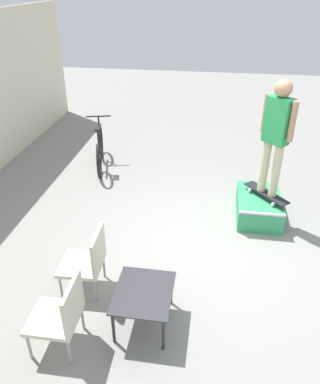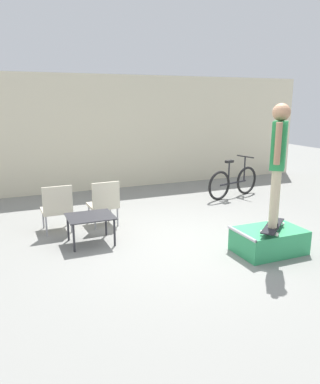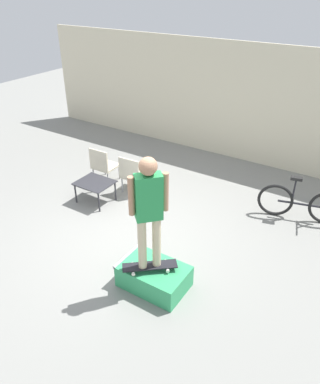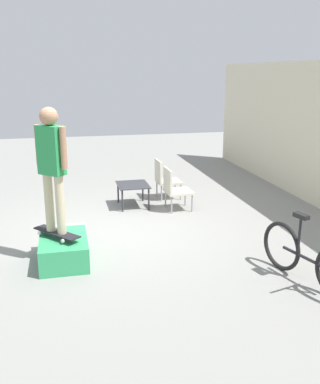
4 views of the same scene
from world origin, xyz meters
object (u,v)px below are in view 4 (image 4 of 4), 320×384
patio_chair_right (174,188)px  bicycle (308,257)px  skateboard_on_ramp (57,233)px  skate_ramp_box (64,250)px  person_skater (52,160)px  patio_chair_left (164,178)px  coffee_table (133,187)px

patio_chair_right → bicycle: bearing=-167.6°
skateboard_on_ramp → bicycle: bicycle is taller
skate_ramp_box → bicycle: (1.44, 3.18, 0.19)m
person_skater → patio_chair_right: (-2.05, 2.35, -1.09)m
patio_chair_left → bicycle: bicycle is taller
skate_ramp_box → patio_chair_left: 3.72m
skate_ramp_box → skateboard_on_ramp: (-0.02, -0.09, 0.27)m
coffee_table → skateboard_on_ramp: bearing=-32.0°
skateboard_on_ramp → bicycle: (1.46, 3.27, -0.09)m
person_skater → bicycle: 3.77m
person_skater → bicycle: size_ratio=1.10×
person_skater → patio_chair_right: bearing=84.8°
person_skater → patio_chair_right: person_skater is taller
coffee_table → patio_chair_right: patio_chair_right is taller
bicycle → skateboard_on_ramp: bearing=-128.9°
skate_ramp_box → person_skater: size_ratio=0.59×
patio_chair_right → bicycle: 3.63m
person_skater → bicycle: (1.46, 3.27, -1.19)m
person_skater → skate_ramp_box: bearing=33.3°
patio_chair_left → patio_chair_right: bearing=178.9°
coffee_table → patio_chair_right: (0.44, 0.79, 0.06)m
skate_ramp_box → person_skater: person_skater is taller
person_skater → skateboard_on_ramp: bearing=88.6°
skate_ramp_box → coffee_table: bearing=149.6°
coffee_table → bicycle: 4.30m
skateboard_on_ramp → bicycle: bearing=25.9°
skateboard_on_ramp → coffee_table: 2.94m
coffee_table → patio_chair_left: (-0.43, 0.79, 0.06)m
skateboard_on_ramp → patio_chair_right: patio_chair_right is taller
patio_chair_right → bicycle: (3.51, 0.92, -0.10)m
coffee_table → bicycle: bearing=23.4°
patio_chair_left → patio_chair_right: 0.87m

